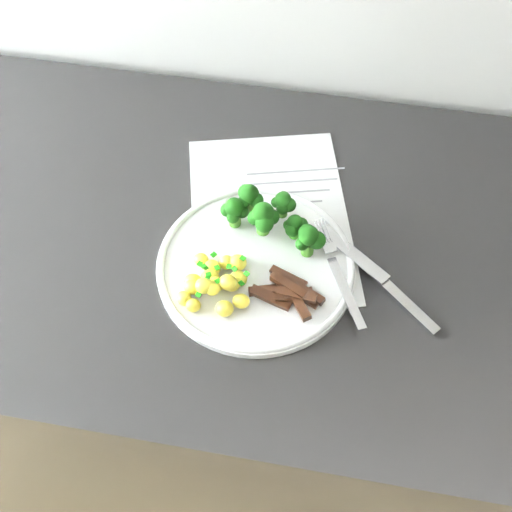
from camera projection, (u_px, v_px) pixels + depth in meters
name	position (u px, v px, depth m)	size (l,w,h in m)	color
counter	(291.00, 383.00, 1.29)	(2.48, 0.62, 0.93)	black
recipe_paper	(270.00, 217.00, 0.94)	(0.30, 0.36, 0.00)	silver
plate	(256.00, 265.00, 0.88)	(0.27, 0.27, 0.02)	white
broccoli	(272.00, 216.00, 0.88)	(0.15, 0.09, 0.07)	#2F6117
potatoes	(215.00, 283.00, 0.85)	(0.10, 0.09, 0.04)	#EDD64A
beef_strips	(290.00, 292.00, 0.85)	(0.10, 0.08, 0.02)	black
fork	(340.00, 276.00, 0.86)	(0.09, 0.17, 0.02)	#BCBCC0
knife	(392.00, 291.00, 0.86)	(0.17, 0.15, 0.02)	#BCBCC0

